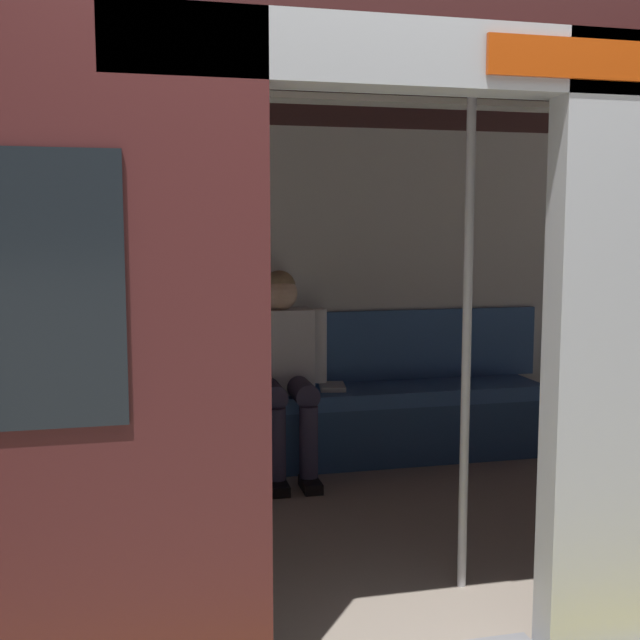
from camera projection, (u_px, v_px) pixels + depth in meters
The scene contains 7 objects.
train_car at pixel (311, 227), 3.59m from camera, with size 6.40×2.72×2.17m.
bench_seat at pixel (283, 411), 4.72m from camera, with size 3.29×0.44×0.46m.
person_seated at pixel (282, 359), 4.63m from camera, with size 0.55×0.68×1.19m.
handbag at pixel (197, 381), 4.64m from camera, with size 0.26×0.15×0.17m.
book at pixel (332, 387), 4.84m from camera, with size 0.15×0.22×0.03m, color silver.
grab_pole_door at pixel (261, 346), 2.86m from camera, with size 0.04×0.04×2.03m, color silver.
grab_pole_far at pixel (467, 337), 3.09m from camera, with size 0.04×0.04×2.03m, color silver.
Camera 1 is at (0.86, 2.33, 1.44)m, focal length 44.66 mm.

